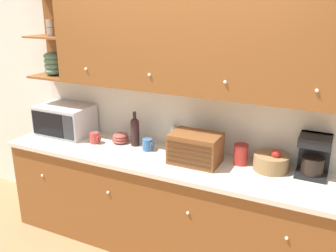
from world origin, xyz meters
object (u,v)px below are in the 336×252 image
at_px(bowl_stack_on_counter, 121,138).
at_px(mug_blue_second, 148,145).
at_px(mug, 95,138).
at_px(wine_glass, 174,132).
at_px(coffee_maker, 314,155).
at_px(bread_box, 195,148).
at_px(storage_canister, 241,154).
at_px(microwave, 65,120).
at_px(fruit_basket, 271,162).
at_px(wine_bottle, 135,130).

relative_size(bowl_stack_on_counter, mug_blue_second, 1.51).
relative_size(mug, wine_glass, 0.48).
distance_m(bowl_stack_on_counter, coffee_maker, 1.72).
relative_size(wine_glass, bread_box, 0.53).
xyz_separation_m(mug_blue_second, storage_canister, (0.84, 0.07, 0.03)).
height_order(bowl_stack_on_counter, storage_canister, storage_canister).
height_order(microwave, bread_box, microwave).
relative_size(mug, fruit_basket, 0.38).
distance_m(bowl_stack_on_counter, bread_box, 0.83).
relative_size(microwave, storage_canister, 3.13).
height_order(storage_canister, coffee_maker, coffee_maker).
bearing_deg(wine_bottle, wine_glass, 17.83).
bearing_deg(coffee_maker, wine_glass, 177.61).
bearing_deg(mug, microwave, 168.37).
bearing_deg(microwave, mug, -11.63).
bearing_deg(microwave, fruit_basket, 1.26).
bearing_deg(storage_canister, bread_box, -158.75).
xyz_separation_m(bread_box, coffee_maker, (0.91, 0.18, 0.04)).
bearing_deg(coffee_maker, mug_blue_second, -175.09).
relative_size(microwave, mug_blue_second, 5.03).
bearing_deg(wine_glass, fruit_basket, -6.30).
bearing_deg(fruit_basket, wine_glass, 173.70).
relative_size(storage_canister, fruit_basket, 0.62).
xyz_separation_m(bowl_stack_on_counter, mug_blue_second, (0.33, -0.06, 0.01)).
bearing_deg(bread_box, mug, 179.93).
height_order(wine_bottle, wine_glass, wine_bottle).
bearing_deg(mug, wine_glass, 17.93).
bearing_deg(mug, coffee_maker, 5.40).
relative_size(wine_bottle, fruit_basket, 1.18).
distance_m(mug_blue_second, bread_box, 0.50).
distance_m(wine_glass, fruit_basket, 0.92).
bearing_deg(storage_canister, mug_blue_second, -175.05).
bearing_deg(bread_box, mug_blue_second, 172.52).
bearing_deg(wine_glass, wine_bottle, -162.17).
distance_m(storage_canister, fruit_basket, 0.25).
relative_size(wine_bottle, bread_box, 0.80).
xyz_separation_m(mug_blue_second, wine_glass, (0.18, 0.17, 0.09)).
bearing_deg(mug_blue_second, storage_canister, 4.95).
bearing_deg(coffee_maker, bread_box, -168.53).
relative_size(bowl_stack_on_counter, wine_bottle, 0.49).
relative_size(bowl_stack_on_counter, storage_canister, 0.94).
xyz_separation_m(mug, mug_blue_second, (0.54, 0.06, 0.00)).
xyz_separation_m(mug, wine_bottle, (0.37, 0.12, 0.10)).
relative_size(wine_bottle, storage_canister, 1.90).
xyz_separation_m(wine_glass, storage_canister, (0.66, -0.10, -0.06)).
bearing_deg(bowl_stack_on_counter, mug, -150.29).
height_order(wine_glass, storage_canister, wine_glass).
bearing_deg(coffee_maker, fruit_basket, -170.75).
xyz_separation_m(mug, storage_canister, (1.38, 0.14, 0.03)).
bearing_deg(microwave, bread_box, -3.51).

